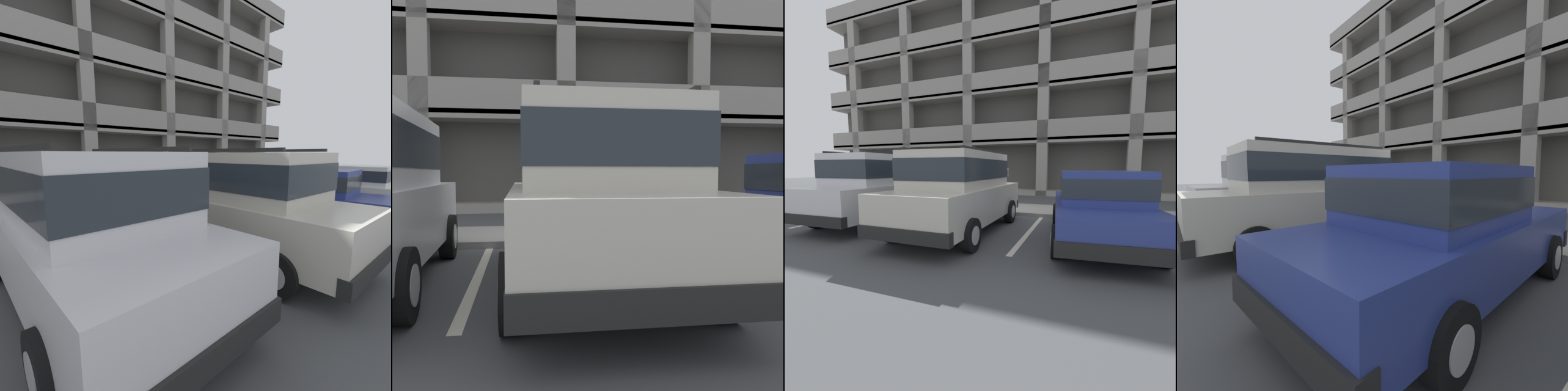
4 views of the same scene
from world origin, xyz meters
The scene contains 10 objects.
ground_plane centered at (0.00, 0.00, -0.05)m, with size 80.00×80.00×0.10m.
sidewalk centered at (0.00, 1.30, 0.06)m, with size 40.00×2.20×0.12m.
parking_stall_lines centered at (1.50, -1.40, 0.00)m, with size 12.16×4.80×0.01m.
silver_suv centered at (-0.15, -2.38, 1.09)m, with size 2.04×4.79×2.03m.
red_sedan centered at (-2.92, -2.05, 1.09)m, with size 2.12×4.83×2.03m.
dark_hatchback centered at (3.01, -2.23, 0.82)m, with size 2.14×4.62×1.54m.
parking_meter_near centered at (0.17, 0.35, 1.23)m, with size 0.35×0.12×1.49m.
parking_meter_far centered at (-5.85, 0.37, 1.26)m, with size 0.35×0.12×1.54m.
parking_garage centered at (0.50, 12.22, 6.03)m, with size 32.00×10.00×13.25m.
fire_hydrant centered at (-3.98, 0.65, 0.46)m, with size 0.30×0.30×0.70m.
Camera 3 is at (2.71, -8.27, 1.61)m, focal length 24.00 mm.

